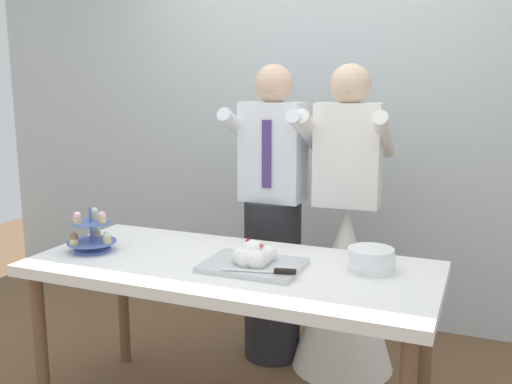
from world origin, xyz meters
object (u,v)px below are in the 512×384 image
main_cake_tray (253,259)px  person_bride (345,266)px  plate_stack (372,260)px  dessert_table (231,279)px  person_groom (273,231)px  cupcake_stand (92,235)px

main_cake_tray → person_bride: bearing=73.5°
plate_stack → dessert_table: bearing=-167.3°
person_groom → person_bride: bearing=4.2°
dessert_table → cupcake_stand: cupcake_stand is taller
main_cake_tray → plate_stack: bearing=18.1°
plate_stack → person_bride: size_ratio=0.12×
person_bride → main_cake_tray: bearing=-106.5°
main_cake_tray → person_groom: size_ratio=0.26×
dessert_table → person_groom: bearing=95.6°
cupcake_stand → plate_stack: size_ratio=1.14×
person_groom → plate_stack: bearing=-40.6°
main_cake_tray → person_bride: person_bride is taller
person_groom → person_bride: size_ratio=1.00×
dessert_table → main_cake_tray: size_ratio=4.15×
cupcake_stand → dessert_table: bearing=6.5°
cupcake_stand → person_groom: size_ratio=0.14×
cupcake_stand → person_bride: person_bride is taller
dessert_table → person_bride: (0.34, 0.73, -0.12)m
plate_stack → main_cake_tray: bearing=-161.9°
main_cake_tray → plate_stack: 0.50m
dessert_table → plate_stack: 0.62m
person_bride → person_groom: bearing=-175.8°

